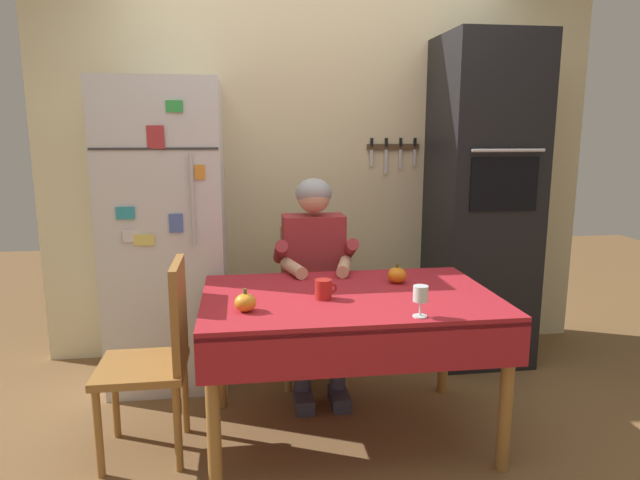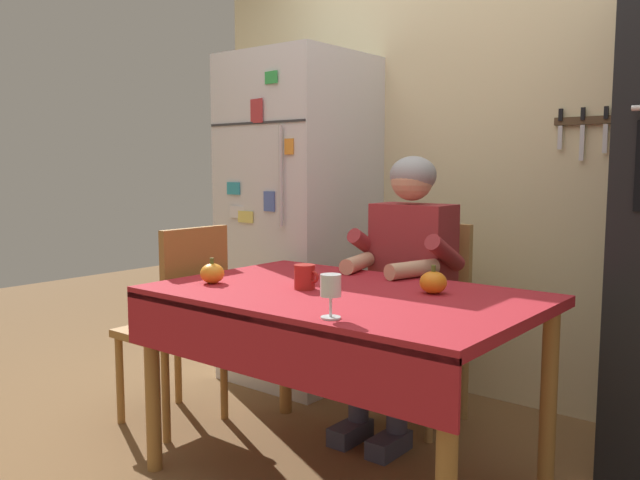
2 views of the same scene
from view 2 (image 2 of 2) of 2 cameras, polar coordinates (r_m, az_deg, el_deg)
back_wall_assembly at (r=3.43m, az=15.50°, el=7.94°), size 3.70×0.13×2.60m
refrigerator at (r=3.64m, az=-1.82°, el=1.78°), size 0.68×0.71×1.80m
dining_table at (r=2.41m, az=1.70°, el=-6.53°), size 1.40×0.90×0.74m
chair_behind_person at (r=3.14m, az=9.20°, el=-6.25°), size 0.40×0.40×0.93m
seated_person at (r=2.93m, az=7.46°, el=-2.61°), size 0.47×0.55×1.25m
chair_left_side at (r=3.05m, az=-12.05°, el=-6.66°), size 0.40×0.40×0.93m
coffee_mug at (r=2.43m, az=-1.33°, el=-3.26°), size 0.11×0.08×0.09m
wine_glass at (r=1.96m, az=0.95°, el=-4.24°), size 0.06×0.06×0.14m
pumpkin_large at (r=2.59m, az=-9.45°, el=-2.90°), size 0.09×0.09×0.10m
pumpkin_medium at (r=2.39m, az=9.92°, el=-3.68°), size 0.10×0.10×0.10m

